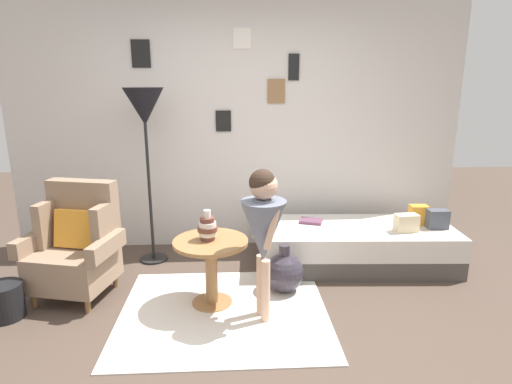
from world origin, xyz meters
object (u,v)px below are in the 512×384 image
daybed (355,245)px  demijohn_near (284,272)px  book_on_daybed (311,221)px  person_child (263,225)px  floor_lamp (144,113)px  magazine_basket (5,301)px  vase_striped (207,228)px  side_table (211,258)px  armchair (77,245)px

daybed → demijohn_near: (-0.78, -0.52, -0.02)m
daybed → book_on_daybed: (-0.43, 0.15, 0.22)m
person_child → floor_lamp: bearing=131.7°
magazine_basket → book_on_daybed: bearing=21.0°
floor_lamp → demijohn_near: 1.97m
floor_lamp → person_child: 1.74m
floor_lamp → person_child: (1.05, -1.18, -0.73)m
vase_striped → demijohn_near: size_ratio=0.58×
side_table → demijohn_near: (0.62, 0.19, -0.23)m
magazine_basket → demijohn_near: bearing=8.2°
side_table → demijohn_near: side_table is taller
person_child → magazine_basket: person_child is taller
side_table → magazine_basket: size_ratio=2.16×
vase_striped → side_table: bearing=-31.2°
demijohn_near → magazine_basket: (-2.22, -0.32, -0.04)m
daybed → floor_lamp: (-2.04, 0.22, 1.29)m
vase_striped → daybed: bearing=26.3°
side_table → floor_lamp: size_ratio=0.35×
book_on_daybed → floor_lamp: bearing=177.3°
book_on_daybed → demijohn_near: 0.79m
armchair → book_on_daybed: (2.12, 0.60, -0.02)m
magazine_basket → person_child: bearing=-3.3°
armchair → floor_lamp: bearing=53.1°
book_on_daybed → side_table: bearing=-138.5°
side_table → book_on_daybed: size_ratio=2.74×
person_child → daybed: bearing=44.0°
vase_striped → floor_lamp: size_ratio=0.14×
armchair → side_table: (1.15, -0.26, -0.03)m
side_table → vase_striped: 0.26m
daybed → floor_lamp: floor_lamp is taller
armchair → demijohn_near: size_ratio=2.26×
armchair → floor_lamp: 1.35m
demijohn_near → daybed: bearing=33.8°
side_table → book_on_daybed: side_table is taller
side_table → floor_lamp: bearing=124.6°
demijohn_near → magazine_basket: size_ratio=1.54×
book_on_daybed → demijohn_near: (-0.35, -0.66, -0.24)m
magazine_basket → side_table: bearing=4.5°
floor_lamp → vase_striped: bearing=-56.0°
vase_striped → book_on_daybed: size_ratio=1.12×
side_table → book_on_daybed: bearing=41.5°
side_table → person_child: size_ratio=0.51×
magazine_basket → armchair: bearing=40.8°
book_on_daybed → magazine_basket: (-2.56, -0.98, -0.28)m
daybed → side_table: bearing=-152.9°
person_child → side_table: bearing=149.0°
armchair → book_on_daybed: bearing=15.8°
vase_striped → demijohn_near: bearing=15.7°
armchair → vase_striped: armchair is taller
vase_striped → person_child: person_child is taller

